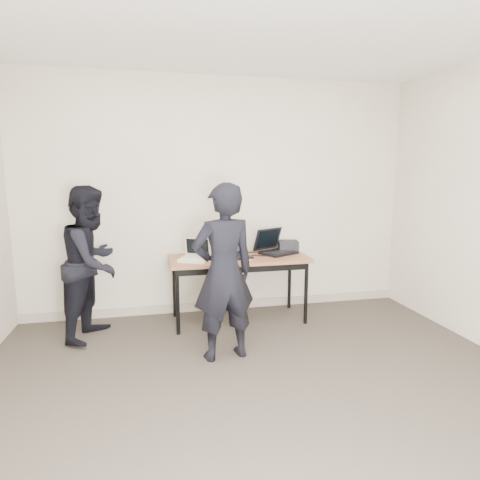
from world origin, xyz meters
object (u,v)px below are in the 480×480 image
object	(u,v)px
laptop_right	(275,248)
person_observer	(92,263)
laptop_center	(235,253)
person_typist	(224,273)
equipment_box	(288,246)
leather_satchel	(219,243)
laptop_beige	(195,256)
desk	(239,263)

from	to	relation	value
laptop_right	person_observer	xyz separation A→B (m)	(-1.95, -0.25, -0.03)
laptop_center	person_typist	size ratio (longest dim) A/B	0.23
person_typist	equipment_box	bearing A→B (deg)	-143.19
leather_satchel	laptop_right	bearing A→B (deg)	-1.52
person_observer	leather_satchel	bearing A→B (deg)	-55.45
person_observer	laptop_beige	bearing A→B (deg)	-66.10
leather_satchel	person_typist	world-z (taller)	person_typist
laptop_center	person_typist	bearing A→B (deg)	-125.16
equipment_box	person_typist	bearing A→B (deg)	-131.99
leather_satchel	equipment_box	xyz separation A→B (m)	(0.81, -0.04, -0.06)
leather_satchel	equipment_box	size ratio (longest dim) A/B	1.70
equipment_box	person_typist	distance (m)	1.42
desk	laptop_right	distance (m)	0.48
laptop_center	person_typist	distance (m)	0.91
laptop_beige	laptop_right	bearing A→B (deg)	34.63
laptop_center	equipment_box	xyz separation A→B (m)	(0.67, 0.18, 0.01)
leather_satchel	person_observer	distance (m)	1.37
desk	laptop_center	world-z (taller)	laptop_center
laptop_right	person_observer	world-z (taller)	person_observer
desk	laptop_beige	distance (m)	0.50
leather_satchel	laptop_center	bearing A→B (deg)	-50.77
equipment_box	laptop_right	bearing A→B (deg)	-163.35
laptop_center	laptop_right	size ratio (longest dim) A/B	0.72
laptop_center	laptop_beige	bearing A→B (deg)	169.83
laptop_center	leather_satchel	size ratio (longest dim) A/B	0.96
laptop_beige	desk	bearing A→B (deg)	28.92
desk	leather_satchel	xyz separation A→B (m)	(-0.18, 0.23, 0.19)
desk	equipment_box	size ratio (longest dim) A/B	6.77
desk	leather_satchel	distance (m)	0.35
laptop_center	laptop_right	distance (m)	0.51
laptop_beige	leather_satchel	distance (m)	0.42
laptop_beige	equipment_box	distance (m)	1.14
laptop_center	leather_satchel	world-z (taller)	leather_satchel
laptop_beige	laptop_center	size ratio (longest dim) A/B	1.02
laptop_center	leather_satchel	bearing A→B (deg)	104.88
leather_satchel	person_observer	xyz separation A→B (m)	(-1.32, -0.34, -0.09)
laptop_beige	equipment_box	world-z (taller)	laptop_beige
desk	person_typist	world-z (taller)	person_typist
desk	equipment_box	world-z (taller)	equipment_box
laptop_center	laptop_right	bearing A→B (deg)	-3.42
desk	laptop_beige	xyz separation A→B (m)	(-0.48, -0.05, 0.11)
laptop_right	leather_satchel	size ratio (longest dim) A/B	1.34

